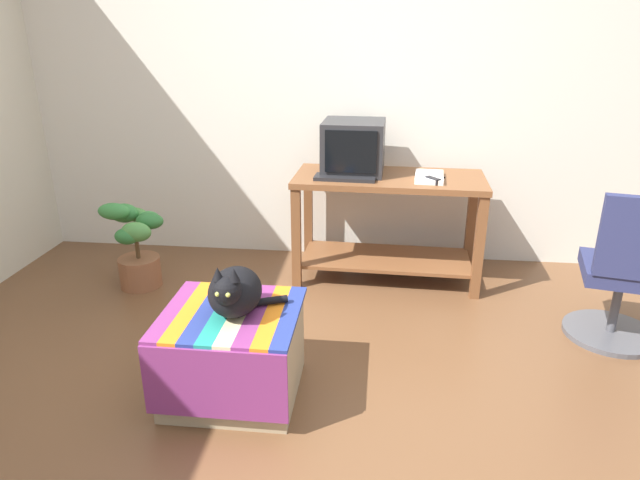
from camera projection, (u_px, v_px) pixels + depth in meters
name	position (u px, v px, depth m)	size (l,w,h in m)	color
ground_plane	(312.00, 418.00, 2.57)	(14.00, 14.00, 0.00)	brown
back_wall	(347.00, 83.00, 4.00)	(8.00, 0.10, 2.60)	silver
desk	(388.00, 210.00, 3.84)	(1.29, 0.62, 0.74)	brown
tv_monitor	(354.00, 148.00, 3.79)	(0.42, 0.43, 0.35)	#28282B
keyboard	(345.00, 178.00, 3.67)	(0.40, 0.15, 0.02)	black
book	(429.00, 177.00, 3.67)	(0.18, 0.30, 0.03)	white
ottoman_with_blanket	(233.00, 353.00, 2.67)	(0.64, 0.61, 0.44)	tan
cat	(235.00, 291.00, 2.53)	(0.35, 0.34, 0.28)	black
potted_plant	(136.00, 246.00, 3.77)	(0.42, 0.32, 0.60)	brown
office_chair	(624.00, 279.00, 3.07)	(0.52, 0.52, 0.89)	#4C4C51
stapler	(433.00, 181.00, 3.57)	(0.04, 0.11, 0.04)	black
pen	(436.00, 178.00, 3.69)	(0.01, 0.01, 0.14)	black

